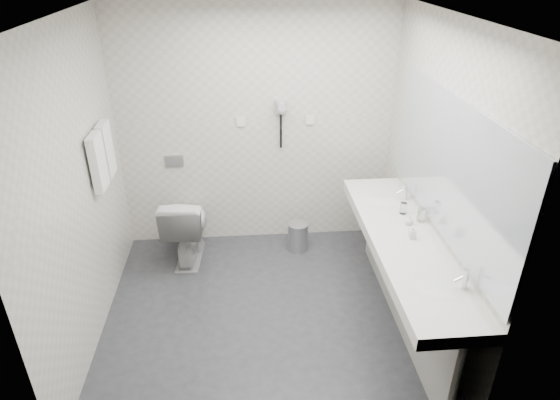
{
  "coord_description": "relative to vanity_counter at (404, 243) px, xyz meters",
  "views": [
    {
      "loc": [
        -0.14,
        -3.34,
        2.91
      ],
      "look_at": [
        0.15,
        0.15,
        1.05
      ],
      "focal_mm": 30.71,
      "sensor_mm": 36.0,
      "label": 1
    }
  ],
  "objects": [
    {
      "name": "floor",
      "position": [
        -1.12,
        0.2,
        -0.8
      ],
      "size": [
        2.8,
        2.8,
        0.0
      ],
      "primitive_type": "plane",
      "color": "#292A2F",
      "rests_on": "ground"
    },
    {
      "name": "ceiling",
      "position": [
        -1.12,
        0.2,
        1.7
      ],
      "size": [
        2.8,
        2.8,
        0.0
      ],
      "primitive_type": "plane",
      "rotation": [
        3.14,
        0.0,
        0.0
      ],
      "color": "silver",
      "rests_on": "wall_back"
    },
    {
      "name": "wall_back",
      "position": [
        -1.12,
        1.5,
        0.45
      ],
      "size": [
        2.8,
        0.0,
        2.8
      ],
      "primitive_type": "plane",
      "rotation": [
        1.57,
        0.0,
        0.0
      ],
      "color": "beige",
      "rests_on": "floor"
    },
    {
      "name": "wall_front",
      "position": [
        -1.12,
        -1.1,
        0.45
      ],
      "size": [
        2.8,
        0.0,
        2.8
      ],
      "primitive_type": "plane",
      "rotation": [
        -1.57,
        0.0,
        0.0
      ],
      "color": "beige",
      "rests_on": "floor"
    },
    {
      "name": "wall_left",
      "position": [
        -2.52,
        0.2,
        0.45
      ],
      "size": [
        0.0,
        2.6,
        2.6
      ],
      "primitive_type": "plane",
      "rotation": [
        1.57,
        0.0,
        1.57
      ],
      "color": "beige",
      "rests_on": "floor"
    },
    {
      "name": "wall_right",
      "position": [
        0.27,
        0.2,
        0.45
      ],
      "size": [
        0.0,
        2.6,
        2.6
      ],
      "primitive_type": "plane",
      "rotation": [
        1.57,
        0.0,
        -1.57
      ],
      "color": "beige",
      "rests_on": "floor"
    },
    {
      "name": "vanity_counter",
      "position": [
        0.0,
        0.0,
        0.0
      ],
      "size": [
        0.55,
        2.2,
        0.1
      ],
      "primitive_type": "cube",
      "color": "silver",
      "rests_on": "floor"
    },
    {
      "name": "vanity_panel",
      "position": [
        0.02,
        0.0,
        -0.42
      ],
      "size": [
        0.03,
        2.15,
        0.75
      ],
      "primitive_type": "cube",
      "color": "gray",
      "rests_on": "floor"
    },
    {
      "name": "vanity_post_near",
      "position": [
        0.05,
        -1.04,
        -0.42
      ],
      "size": [
        0.06,
        0.06,
        0.75
      ],
      "primitive_type": "cylinder",
      "color": "silver",
      "rests_on": "floor"
    },
    {
      "name": "vanity_post_far",
      "position": [
        0.05,
        1.04,
        -0.42
      ],
      "size": [
        0.06,
        0.06,
        0.75
      ],
      "primitive_type": "cylinder",
      "color": "silver",
      "rests_on": "floor"
    },
    {
      "name": "mirror",
      "position": [
        0.26,
        0.0,
        0.65
      ],
      "size": [
        0.02,
        2.2,
        1.05
      ],
      "primitive_type": "cube",
      "color": "#B2BCC6",
      "rests_on": "wall_right"
    },
    {
      "name": "basin_near",
      "position": [
        0.0,
        -0.65,
        0.04
      ],
      "size": [
        0.4,
        0.31,
        0.05
      ],
      "primitive_type": "ellipsoid",
      "color": "silver",
      "rests_on": "vanity_counter"
    },
    {
      "name": "basin_far",
      "position": [
        0.0,
        0.65,
        0.04
      ],
      "size": [
        0.4,
        0.31,
        0.05
      ],
      "primitive_type": "ellipsoid",
      "color": "silver",
      "rests_on": "vanity_counter"
    },
    {
      "name": "faucet_near",
      "position": [
        0.19,
        -0.65,
        0.12
      ],
      "size": [
        0.04,
        0.04,
        0.15
      ],
      "primitive_type": "cylinder",
      "color": "silver",
      "rests_on": "vanity_counter"
    },
    {
      "name": "faucet_far",
      "position": [
        0.19,
        0.65,
        0.12
      ],
      "size": [
        0.04,
        0.04,
        0.15
      ],
      "primitive_type": "cylinder",
      "color": "silver",
      "rests_on": "vanity_counter"
    },
    {
      "name": "soap_bottle_a",
      "position": [
        0.05,
        -0.01,
        0.11
      ],
      "size": [
        0.05,
        0.05,
        0.11
      ],
      "primitive_type": "imported",
      "rotation": [
        0.0,
        0.0,
        -0.03
      ],
      "color": "beige",
      "rests_on": "vanity_counter"
    },
    {
      "name": "soap_bottle_b",
      "position": [
        0.1,
        0.21,
        0.09
      ],
      "size": [
        0.08,
        0.08,
        0.08
      ],
      "primitive_type": "imported",
      "rotation": [
        0.0,
        0.0,
        -0.19
      ],
      "color": "beige",
      "rests_on": "vanity_counter"
    },
    {
      "name": "glass_left",
      "position": [
        0.21,
        0.25,
        0.11
      ],
      "size": [
        0.07,
        0.07,
        0.12
      ],
      "primitive_type": "cylinder",
      "rotation": [
        0.0,
        0.0,
        0.13
      ],
      "color": "silver",
      "rests_on": "vanity_counter"
    },
    {
      "name": "glass_right",
      "position": [
        0.1,
        0.39,
        0.1
      ],
      "size": [
        0.07,
        0.07,
        0.1
      ],
      "primitive_type": "cylinder",
      "rotation": [
        0.0,
        0.0,
        0.43
      ],
      "color": "silver",
      "rests_on": "vanity_counter"
    },
    {
      "name": "toilet",
      "position": [
        -1.87,
        1.13,
        -0.43
      ],
      "size": [
        0.47,
        0.77,
        0.75
      ],
      "primitive_type": "imported",
      "rotation": [
        0.0,
        0.0,
        3.07
      ],
      "color": "silver",
      "rests_on": "floor"
    },
    {
      "name": "flush_plate",
      "position": [
        -1.98,
        1.49,
        0.15
      ],
      "size": [
        0.18,
        0.02,
        0.12
      ],
      "primitive_type": "cube",
      "color": "#B2B5BA",
      "rests_on": "wall_back"
    },
    {
      "name": "pedal_bin",
      "position": [
        -0.71,
        1.18,
        -0.65
      ],
      "size": [
        0.28,
        0.28,
        0.3
      ],
      "primitive_type": "cylinder",
      "rotation": [
        0.0,
        0.0,
        0.38
      ],
      "color": "#B2B5BA",
      "rests_on": "floor"
    },
    {
      "name": "bin_lid",
      "position": [
        -0.71,
        1.18,
        -0.49
      ],
      "size": [
        0.21,
        0.21,
        0.02
      ],
      "primitive_type": "cylinder",
      "color": "#B2B5BA",
      "rests_on": "pedal_bin"
    },
    {
      "name": "towel_rail",
      "position": [
        -2.47,
        0.75,
        0.75
      ],
      "size": [
        0.02,
        0.62,
        0.02
      ],
      "primitive_type": "cylinder",
      "rotation": [
        1.57,
        0.0,
        0.0
      ],
      "color": "silver",
      "rests_on": "wall_left"
    },
    {
      "name": "towel_near",
      "position": [
        -2.46,
        0.61,
        0.53
      ],
      "size": [
        0.07,
        0.24,
        0.48
      ],
      "primitive_type": "cube",
      "color": "silver",
      "rests_on": "towel_rail"
    },
    {
      "name": "towel_far",
      "position": [
        -2.46,
        0.89,
        0.53
      ],
      "size": [
        0.07,
        0.24,
        0.48
      ],
      "primitive_type": "cube",
      "color": "silver",
      "rests_on": "towel_rail"
    },
    {
      "name": "dryer_cradle",
      "position": [
        -0.88,
        1.47,
        0.7
      ],
      "size": [
        0.1,
        0.04,
        0.14
      ],
      "primitive_type": "cube",
      "color": "#9B9BA1",
      "rests_on": "wall_back"
    },
    {
      "name": "dryer_barrel",
      "position": [
        -0.88,
        1.4,
        0.73
      ],
      "size": [
        0.08,
        0.14,
        0.08
      ],
      "primitive_type": "cylinder",
      "rotation": [
        1.57,
        0.0,
        0.0
      ],
      "color": "#9B9BA1",
      "rests_on": "dryer_cradle"
    },
    {
      "name": "dryer_cord",
      "position": [
        -0.88,
        1.46,
        0.45
      ],
      "size": [
        0.02,
        0.02,
        0.35
      ],
      "primitive_type": "cylinder",
      "color": "black",
      "rests_on": "dryer_cradle"
    },
    {
      "name": "switch_plate_a",
      "position": [
        -1.27,
        1.49,
        0.55
      ],
      "size": [
        0.09,
        0.02,
        0.09
      ],
      "primitive_type": "cube",
      "color": "silver",
      "rests_on": "wall_back"
    },
    {
      "name": "switch_plate_b",
      "position": [
        -0.57,
        1.49,
        0.55
      ],
      "size": [
        0.09,
        0.02,
        0.09
      ],
      "primitive_type": "cube",
      "color": "silver",
      "rests_on": "wall_back"
    }
  ]
}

